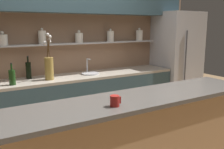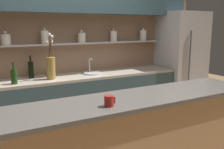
{
  "view_description": "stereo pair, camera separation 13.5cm",
  "coord_description": "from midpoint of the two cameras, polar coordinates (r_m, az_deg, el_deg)",
  "views": [
    {
      "loc": [
        -1.43,
        -2.35,
        1.69
      ],
      "look_at": [
        0.2,
        0.37,
        1.07
      ],
      "focal_mm": 40.0,
      "sensor_mm": 36.0,
      "label": 1
    },
    {
      "loc": [
        -1.31,
        -2.41,
        1.69
      ],
      "look_at": [
        0.2,
        0.37,
        1.07
      ],
      "focal_mm": 40.0,
      "sensor_mm": 36.0,
      "label": 2
    }
  ],
  "objects": [
    {
      "name": "bottle_wine_1",
      "position": [
        3.56,
        -20.48,
        -0.38
      ],
      "size": [
        0.08,
        0.08,
        0.29
      ],
      "color": "#193814",
      "rests_on": "back_counter_unit"
    },
    {
      "name": "flower_vase",
      "position": [
        3.72,
        -12.8,
        1.99
      ],
      "size": [
        0.13,
        0.15,
        0.67
      ],
      "color": "olive",
      "rests_on": "back_counter_unit"
    },
    {
      "name": "back_wall_unit",
      "position": [
        4.14,
        -9.39,
        8.98
      ],
      "size": [
        5.2,
        0.44,
        2.6
      ],
      "color": "#937056",
      "rests_on": "ground_plane"
    },
    {
      "name": "refrigerator",
      "position": [
        5.11,
        16.18,
        2.59
      ],
      "size": [
        0.8,
        0.73,
        1.95
      ],
      "color": "#B7B7BC",
      "rests_on": "ground_plane"
    },
    {
      "name": "bottle_wine_9",
      "position": [
        3.91,
        -17.09,
        1.13
      ],
      "size": [
        0.08,
        0.08,
        0.34
      ],
      "color": "black",
      "rests_on": "back_counter_unit"
    },
    {
      "name": "sink_fixture",
      "position": [
        4.07,
        -3.64,
        0.49
      ],
      "size": [
        0.28,
        0.28,
        0.25
      ],
      "color": "#B7B7BC",
      "rests_on": "back_counter_unit"
    },
    {
      "name": "island_counter",
      "position": [
        2.61,
        6.98,
        -15.85
      ],
      "size": [
        2.69,
        0.61,
        1.02
      ],
      "color": "tan",
      "rests_on": "ground_plane"
    },
    {
      "name": "coffee_mug",
      "position": [
        2.11,
        1.15,
        -6.08
      ],
      "size": [
        0.1,
        0.08,
        0.09
      ],
      "color": "maroon",
      "rests_on": "island_counter"
    },
    {
      "name": "back_counter_unit",
      "position": [
        4.04,
        -8.27,
        -6.77
      ],
      "size": [
        3.67,
        0.62,
        0.92
      ],
      "color": "#334C56",
      "rests_on": "ground_plane"
    }
  ]
}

